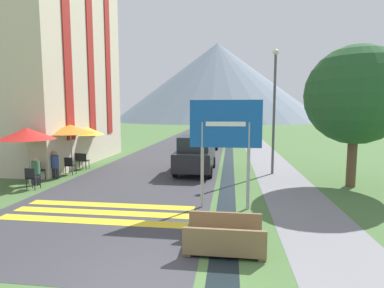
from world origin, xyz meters
name	(u,v)px	position (x,y,z in m)	size (l,w,h in m)	color
ground_plane	(215,148)	(0.00, 20.00, 0.00)	(160.00, 160.00, 0.00)	#476B38
road	(198,137)	(-2.50, 30.00, 0.00)	(6.40, 60.00, 0.01)	#38383D
footpath	(251,138)	(3.60, 30.00, 0.00)	(2.20, 60.00, 0.01)	slate
drainage_channel	(230,138)	(1.20, 30.00, 0.00)	(0.60, 60.00, 0.00)	black
crosswalk_marking	(101,212)	(-2.50, 3.73, 0.01)	(5.44, 1.84, 0.01)	yellow
mountain_distant	(217,82)	(-3.20, 92.42, 12.17)	(64.92, 64.92, 24.34)	slate
hotel_building	(45,46)	(-9.40, 12.00, 6.77)	(5.96, 9.41, 12.65)	beige
road_sign	(225,134)	(1.15, 4.63, 2.31)	(2.19, 0.11, 3.35)	#9E9EA3
footbridge	(224,239)	(1.20, 1.84, 0.23)	(1.70, 1.10, 0.65)	brown
parked_car_near	(196,154)	(-0.40, 10.03, 0.91)	(1.81, 4.09, 1.82)	black
parked_car_far	(208,137)	(-0.55, 19.86, 0.91)	(1.75, 3.90, 1.82)	#28663D
cafe_chair_nearest	(32,177)	(-6.27, 5.91, 0.51)	(0.40, 0.40, 0.85)	black
cafe_chair_near_right	(38,169)	(-6.97, 7.29, 0.51)	(0.40, 0.40, 0.85)	black
cafe_chair_middle	(70,164)	(-6.25, 8.62, 0.51)	(0.40, 0.40, 0.85)	black
cafe_chair_far_left	(84,160)	(-6.25, 9.98, 0.51)	(0.40, 0.40, 0.85)	black
cafe_chair_far_right	(80,159)	(-6.51, 10.04, 0.51)	(0.40, 0.40, 0.85)	black
cafe_umbrella_front_red	(27,134)	(-6.85, 6.57, 2.11)	(2.21, 2.21, 2.35)	#B7B2A8
cafe_umbrella_middle_orange	(70,129)	(-6.41, 9.12, 2.15)	(2.34, 2.34, 2.37)	#B7B2A8
cafe_umbrella_rear_yellow	(86,131)	(-6.69, 11.28, 1.93)	(1.92, 1.92, 2.16)	#B7B2A8
person_seated_far	(36,169)	(-6.57, 6.60, 0.66)	(0.32, 0.32, 1.19)	#282833
person_seated_near	(55,163)	(-6.54, 7.89, 0.69)	(0.32, 0.32, 1.24)	#282833
streetlamp	(274,102)	(3.33, 10.14, 3.44)	(0.28, 0.28, 5.89)	#515156
tree_by_path	(356,95)	(6.12, 8.03, 3.63)	(3.85, 3.85, 5.57)	brown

